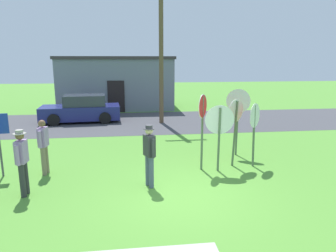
% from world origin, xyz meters
% --- Properties ---
extents(ground_plane, '(80.00, 80.00, 0.00)m').
position_xyz_m(ground_plane, '(0.00, 0.00, 0.00)').
color(ground_plane, '#518E33').
extents(street_asphalt, '(60.00, 6.40, 0.01)m').
position_xyz_m(street_asphalt, '(0.00, 9.78, 0.00)').
color(street_asphalt, '#424247').
rests_on(street_asphalt, ground).
extents(building_background, '(7.97, 4.75, 3.66)m').
position_xyz_m(building_background, '(-2.09, 15.51, 1.83)').
color(building_background, slate).
rests_on(building_background, ground).
extents(utility_pole, '(1.80, 0.24, 8.32)m').
position_xyz_m(utility_pole, '(0.52, 9.44, 4.34)').
color(utility_pole, brown).
rests_on(utility_pole, ground).
extents(parked_car_on_street, '(4.42, 2.26, 1.51)m').
position_xyz_m(parked_car_on_street, '(-3.90, 10.33, 0.69)').
color(parked_car_on_street, navy).
rests_on(parked_car_on_street, ground).
extents(stop_sign_rear_left, '(0.90, 0.14, 2.10)m').
position_xyz_m(stop_sign_rear_left, '(1.51, 1.65, 1.44)').
color(stop_sign_rear_left, '#51664C').
rests_on(stop_sign_rear_left, ground).
extents(stop_sign_far_back, '(0.66, 0.47, 2.23)m').
position_xyz_m(stop_sign_far_back, '(2.15, 2.06, 1.52)').
color(stop_sign_far_back, '#51664C').
rests_on(stop_sign_far_back, ground).
extents(stop_sign_leaning_right, '(0.40, 0.64, 2.41)m').
position_xyz_m(stop_sign_leaning_right, '(1.02, 1.86, 1.65)').
color(stop_sign_leaning_right, '#51664C').
rests_on(stop_sign_leaning_right, ground).
extents(stop_sign_nearest, '(0.57, 0.59, 2.09)m').
position_xyz_m(stop_sign_nearest, '(2.76, 1.98, 1.43)').
color(stop_sign_nearest, '#51664C').
rests_on(stop_sign_nearest, ground).
extents(stop_sign_low_front, '(0.80, 0.41, 2.42)m').
position_xyz_m(stop_sign_low_front, '(2.66, 3.28, 1.68)').
color(stop_sign_low_front, '#51664C').
rests_on(stop_sign_low_front, ground).
extents(person_near_signs, '(0.25, 0.57, 1.69)m').
position_xyz_m(person_near_signs, '(-3.82, 2.07, 0.95)').
color(person_near_signs, '#7A6B56').
rests_on(person_near_signs, ground).
extents(person_on_left, '(0.31, 0.57, 1.74)m').
position_xyz_m(person_on_left, '(-3.95, 0.55, 0.98)').
color(person_on_left, '#2D2D33').
rests_on(person_on_left, ground).
extents(person_in_blue, '(0.34, 0.54, 1.74)m').
position_xyz_m(person_in_blue, '(-0.71, 0.72, 0.98)').
color(person_in_blue, '#4C5670').
rests_on(person_in_blue, ground).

